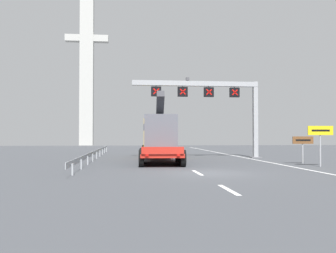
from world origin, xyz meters
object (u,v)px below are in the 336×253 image
(heavy_haul_truck_red, at_px, (159,136))
(tourist_info_sign_brown, at_px, (303,143))
(exit_sign_yellow, at_px, (320,135))
(bridge_pylon_distant, at_px, (87,57))
(overhead_lane_gantry, at_px, (213,96))

(heavy_haul_truck_red, bearing_deg, tourist_info_sign_brown, -32.14)
(exit_sign_yellow, height_order, bridge_pylon_distant, bridge_pylon_distant)
(overhead_lane_gantry, bearing_deg, bridge_pylon_distant, 110.08)
(tourist_info_sign_brown, relative_size, bridge_pylon_distant, 0.05)
(overhead_lane_gantry, height_order, heavy_haul_truck_red, overhead_lane_gantry)
(bridge_pylon_distant, bearing_deg, tourist_info_sign_brown, -68.12)
(heavy_haul_truck_red, height_order, bridge_pylon_distant, bridge_pylon_distant)
(overhead_lane_gantry, xyz_separation_m, exit_sign_yellow, (4.88, -9.80, -3.58))
(heavy_haul_truck_red, xyz_separation_m, exit_sign_yellow, (9.91, -8.25, 0.06))
(overhead_lane_gantry, height_order, bridge_pylon_distant, bridge_pylon_distant)
(exit_sign_yellow, bearing_deg, bridge_pylon_distant, 111.25)
(exit_sign_yellow, xyz_separation_m, bridge_pylon_distant, (-21.52, 55.34, 16.62))
(heavy_haul_truck_red, xyz_separation_m, bridge_pylon_distant, (-11.61, 47.09, 16.69))
(bridge_pylon_distant, bearing_deg, exit_sign_yellow, -68.75)
(overhead_lane_gantry, xyz_separation_m, tourist_info_sign_brown, (4.73, -7.68, -4.13))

